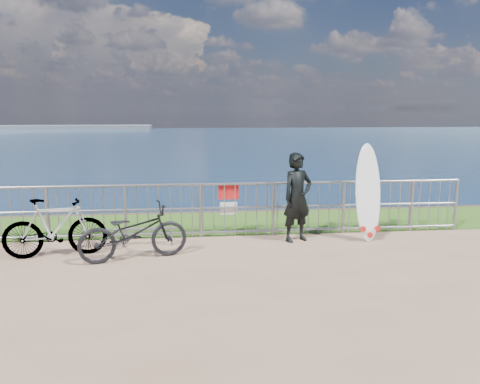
{
  "coord_description": "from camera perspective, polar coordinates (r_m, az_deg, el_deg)",
  "views": [
    {
      "loc": [
        -0.68,
        -7.73,
        2.61
      ],
      "look_at": [
        0.27,
        1.2,
        1.0
      ],
      "focal_mm": 35.0,
      "sensor_mm": 36.0,
      "label": 1
    }
  ],
  "objects": [
    {
      "name": "seascape",
      "position": [
        161.22,
        -21.73,
        7.11
      ],
      "size": [
        260.0,
        260.0,
        5.0
      ],
      "color": "brown",
      "rests_on": "ground"
    },
    {
      "name": "surfer",
      "position": [
        9.28,
        7.0,
        -0.66
      ],
      "size": [
        0.76,
        0.64,
        1.76
      ],
      "primitive_type": "imported",
      "rotation": [
        0.0,
        0.0,
        0.4
      ],
      "color": "black",
      "rests_on": "ground"
    },
    {
      "name": "bicycle_far",
      "position": [
        8.91,
        -21.61,
        -4.06
      ],
      "size": [
        1.83,
        0.78,
        1.06
      ],
      "primitive_type": "imported",
      "rotation": [
        0.0,
        0.0,
        1.74
      ],
      "color": "black",
      "rests_on": "ground"
    },
    {
      "name": "surfboard",
      "position": [
        9.63,
        15.34,
        -0.47
      ],
      "size": [
        0.52,
        0.46,
        1.94
      ],
      "color": "white",
      "rests_on": "ground"
    },
    {
      "name": "grass_strip",
      "position": [
        10.77,
        -2.26,
        -3.81
      ],
      "size": [
        120.0,
        120.0,
        0.0
      ],
      "primitive_type": "plane",
      "color": "#2C5617",
      "rests_on": "ground"
    },
    {
      "name": "bike_rack",
      "position": [
        9.18,
        -13.27,
        -4.69
      ],
      "size": [
        1.76,
        0.05,
        0.37
      ],
      "color": "gray",
      "rests_on": "ground"
    },
    {
      "name": "bicycle_near",
      "position": [
        8.34,
        -12.86,
        -4.81
      ],
      "size": [
        1.98,
        1.15,
        0.98
      ],
      "primitive_type": "imported",
      "rotation": [
        0.0,
        0.0,
        1.85
      ],
      "color": "black",
      "rests_on": "ground"
    },
    {
      "name": "railing",
      "position": [
        9.58,
        -1.73,
        -2.08
      ],
      "size": [
        10.06,
        0.1,
        1.13
      ],
      "color": "gray",
      "rests_on": "ground"
    }
  ]
}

